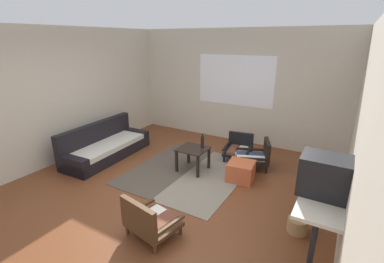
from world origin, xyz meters
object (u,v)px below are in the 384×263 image
at_px(console_shelf, 324,192).
at_px(ottoman_orange, 241,171).
at_px(coffee_table, 193,153).
at_px(crt_television, 326,176).
at_px(armchair_corner, 256,156).
at_px(glass_bottle, 202,142).
at_px(couch, 105,147).
at_px(clay_vase, 330,164).
at_px(wicker_basket, 297,225).
at_px(armchair_by_window, 239,148).
at_px(armchair_striped_foreground, 149,221).

bearing_deg(console_shelf, ottoman_orange, 143.79).
xyz_separation_m(coffee_table, crt_television, (2.36, -1.12, 0.67)).
xyz_separation_m(coffee_table, armchair_corner, (1.03, 0.73, -0.10)).
bearing_deg(glass_bottle, couch, -165.48).
bearing_deg(clay_vase, wicker_basket, -125.26).
xyz_separation_m(couch, armchair_by_window, (2.53, 1.39, 0.01)).
distance_m(ottoman_orange, console_shelf, 1.84).
bearing_deg(armchair_corner, armchair_by_window, 150.72).
relative_size(couch, clay_vase, 7.31).
distance_m(couch, crt_television, 4.46).
bearing_deg(couch, armchair_by_window, 28.78).
xyz_separation_m(ottoman_orange, crt_television, (1.41, -1.24, 0.86)).
bearing_deg(coffee_table, glass_bottle, 48.31).
height_order(armchair_by_window, wicker_basket, armchair_by_window).
bearing_deg(couch, ottoman_orange, 9.94).
relative_size(crt_television, glass_bottle, 2.00).
bearing_deg(crt_television, armchair_striped_foreground, -156.36).
height_order(ottoman_orange, crt_television, crt_television).
relative_size(armchair_corner, wicker_basket, 2.97).
distance_m(armchair_by_window, armchair_striped_foreground, 2.94).
height_order(armchair_striped_foreground, glass_bottle, glass_bottle).
distance_m(coffee_table, console_shelf, 2.56).
xyz_separation_m(coffee_table, glass_bottle, (0.13, 0.14, 0.22)).
xyz_separation_m(couch, coffee_table, (1.97, 0.40, 0.13)).
distance_m(coffee_table, clay_vase, 2.48).
distance_m(couch, wicker_basket, 4.12).
distance_m(couch, console_shelf, 4.39).
xyz_separation_m(armchair_striped_foreground, armchair_corner, (0.54, 2.67, 0.01)).
bearing_deg(ottoman_orange, armchair_by_window, 113.83).
height_order(couch, armchair_corner, couch).
bearing_deg(crt_television, wicker_basket, 131.73).
bearing_deg(armchair_by_window, crt_television, -49.62).
xyz_separation_m(armchair_corner, console_shelf, (1.33, -1.65, 0.46)).
bearing_deg(ottoman_orange, console_shelf, -36.21).
distance_m(armchair_by_window, crt_television, 2.89).
distance_m(coffee_table, glass_bottle, 0.29).
bearing_deg(glass_bottle, armchair_corner, 33.04).
bearing_deg(couch, wicker_basket, -6.34).
distance_m(armchair_striped_foreground, console_shelf, 2.19).
relative_size(couch, armchair_corner, 2.64).
height_order(coffee_table, glass_bottle, glass_bottle).
xyz_separation_m(couch, crt_television, (4.33, -0.72, 0.81)).
distance_m(armchair_by_window, glass_bottle, 1.01).
bearing_deg(armchair_corner, wicker_basket, -55.43).
xyz_separation_m(armchair_corner, glass_bottle, (-0.90, -0.58, 0.31)).
bearing_deg(armchair_by_window, coffee_table, -119.40).
height_order(clay_vase, wicker_basket, clay_vase).
relative_size(armchair_by_window, clay_vase, 2.32).
relative_size(armchair_striped_foreground, console_shelf, 0.44).
distance_m(crt_television, wicker_basket, 1.00).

